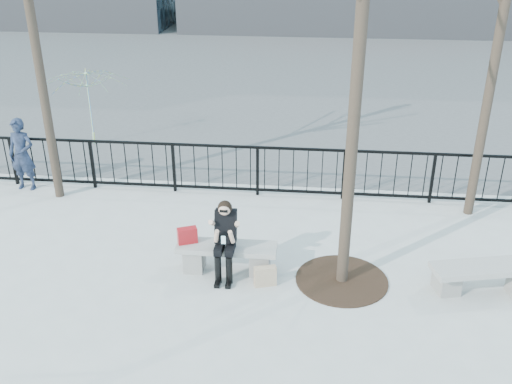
# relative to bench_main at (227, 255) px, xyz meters

# --- Properties ---
(ground) EXTENTS (120.00, 120.00, 0.00)m
(ground) POSITION_rel_bench_main_xyz_m (0.00, 0.00, -0.30)
(ground) COLOR #A8A7A2
(ground) RESTS_ON ground
(street_surface) EXTENTS (60.00, 23.00, 0.01)m
(street_surface) POSITION_rel_bench_main_xyz_m (0.00, 15.00, -0.30)
(street_surface) COLOR #474747
(street_surface) RESTS_ON ground
(railing) EXTENTS (14.00, 0.06, 1.10)m
(railing) POSITION_rel_bench_main_xyz_m (0.00, 3.00, 0.25)
(railing) COLOR black
(railing) RESTS_ON ground
(tree_grate) EXTENTS (1.50, 1.50, 0.02)m
(tree_grate) POSITION_rel_bench_main_xyz_m (1.90, -0.10, -0.29)
(tree_grate) COLOR black
(tree_grate) RESTS_ON ground
(bench_main) EXTENTS (1.65, 0.46, 0.49)m
(bench_main) POSITION_rel_bench_main_xyz_m (0.00, 0.00, 0.00)
(bench_main) COLOR slate
(bench_main) RESTS_ON ground
(bench_second) EXTENTS (1.72, 0.48, 0.51)m
(bench_second) POSITION_rel_bench_main_xyz_m (4.10, -0.21, 0.01)
(bench_second) COLOR slate
(bench_second) RESTS_ON ground
(seated_woman) EXTENTS (0.50, 0.64, 1.34)m
(seated_woman) POSITION_rel_bench_main_xyz_m (0.00, -0.16, 0.37)
(seated_woman) COLOR black
(seated_woman) RESTS_ON ground
(handbag) EXTENTS (0.35, 0.27, 0.26)m
(handbag) POSITION_rel_bench_main_xyz_m (-0.66, 0.02, 0.32)
(handbag) COLOR #A31419
(handbag) RESTS_ON bench_main
(shopping_bag) EXTENTS (0.37, 0.23, 0.33)m
(shopping_bag) POSITION_rel_bench_main_xyz_m (0.67, -0.36, -0.13)
(shopping_bag) COLOR beige
(shopping_bag) RESTS_ON ground
(standing_man) EXTENTS (0.60, 0.41, 1.59)m
(standing_man) POSITION_rel_bench_main_xyz_m (-4.86, 2.80, 0.49)
(standing_man) COLOR black
(standing_man) RESTS_ON ground
(vendor_umbrella) EXTENTS (2.75, 2.77, 2.00)m
(vendor_umbrella) POSITION_rel_bench_main_xyz_m (-4.43, 5.60, 0.70)
(vendor_umbrella) COLOR #EBF135
(vendor_umbrella) RESTS_ON ground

